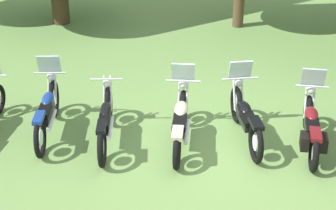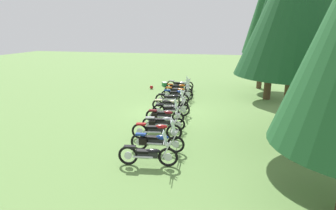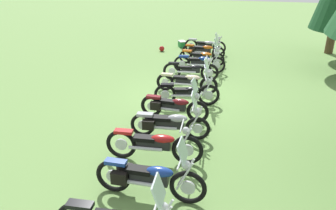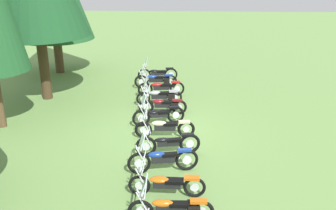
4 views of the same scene
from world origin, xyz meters
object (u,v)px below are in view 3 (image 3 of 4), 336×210
picnic_cooler (182,44)px  motorcycle_10 (148,177)px  motorcycle_5 (188,81)px  motorcycle_7 (173,106)px  motorcycle_4 (191,70)px  motorcycle_8 (169,123)px  motorcycle_0 (205,45)px  motorcycle_3 (200,62)px  dropped_helmet (162,49)px  motorcycle_9 (154,144)px  motorcycle_1 (203,50)px  motorcycle_6 (188,92)px  motorcycle_2 (202,56)px

picnic_cooler → motorcycle_10: bearing=12.5°
motorcycle_5 → motorcycle_7: (2.39, 0.16, -0.00)m
motorcycle_4 → motorcycle_8: (4.95, 0.60, 0.02)m
motorcycle_0 → motorcycle_3: (3.66, 0.51, 0.03)m
motorcycle_7 → motorcycle_8: (1.18, 0.23, 0.01)m
dropped_helmet → motorcycle_8: bearing=19.8°
motorcycle_8 → dropped_helmet: bearing=100.6°
motorcycle_0 → motorcycle_9: size_ratio=0.99×
motorcycle_4 → motorcycle_1: bearing=83.8°
dropped_helmet → motorcycle_10: bearing=17.4°
motorcycle_1 → motorcycle_6: (6.25, 0.80, 0.02)m
motorcycle_1 → motorcycle_3: size_ratio=0.99×
motorcycle_7 → motorcycle_10: motorcycle_10 is taller
motorcycle_1 → dropped_helmet: 2.69m
motorcycle_2 → motorcycle_9: bearing=-84.4°
picnic_cooler → motorcycle_1: bearing=37.4°
motorcycle_2 → motorcycle_4: motorcycle_2 is taller
motorcycle_9 → motorcycle_10: size_ratio=1.02×
motorcycle_5 → motorcycle_9: size_ratio=0.99×
motorcycle_4 → dropped_helmet: bearing=111.2°
motorcycle_9 → motorcycle_3: bearing=85.9°
motorcycle_1 → motorcycle_5: bearing=-86.0°
motorcycle_5 → dropped_helmet: bearing=112.8°
motorcycle_5 → motorcycle_6: 1.23m
motorcycle_10 → dropped_helmet: 12.56m
motorcycle_4 → picnic_cooler: 6.24m
motorcycle_0 → motorcycle_5: (6.22, 0.60, -0.00)m
motorcycle_4 → dropped_helmet: motorcycle_4 is taller
motorcycle_5 → motorcycle_9: bearing=-89.3°
motorcycle_3 → motorcycle_10: motorcycle_3 is taller
motorcycle_0 → motorcycle_8: 9.84m
motorcycle_3 → dropped_helmet: size_ratio=7.73×
motorcycle_6 → picnic_cooler: size_ratio=3.26×
motorcycle_6 → dropped_helmet: motorcycle_6 is taller
motorcycle_8 → motorcycle_9: 1.21m
motorcycle_7 → motorcycle_4: bearing=94.9°
motorcycle_2 → picnic_cooler: (-3.41, -1.94, -0.26)m
motorcycle_10 → picnic_cooler: size_ratio=3.47×
motorcycle_9 → dropped_helmet: size_ratio=7.98×
motorcycle_4 → motorcycle_8: bearing=-93.7°
motorcycle_1 → motorcycle_10: (11.11, 1.24, 0.03)m
motorcycle_4 → motorcycle_7: size_ratio=1.05×
motorcycle_10 → dropped_helmet: bearing=103.4°
motorcycle_4 → motorcycle_10: size_ratio=0.99×
motorcycle_4 → picnic_cooler: motorcycle_4 is taller
motorcycle_2 → motorcycle_4: size_ratio=0.98×
motorcycle_7 → picnic_cooler: 9.97m
motorcycle_1 → picnic_cooler: motorcycle_1 is taller
motorcycle_1 → motorcycle_9: motorcycle_1 is taller
motorcycle_10 → dropped_helmet: size_ratio=7.79×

